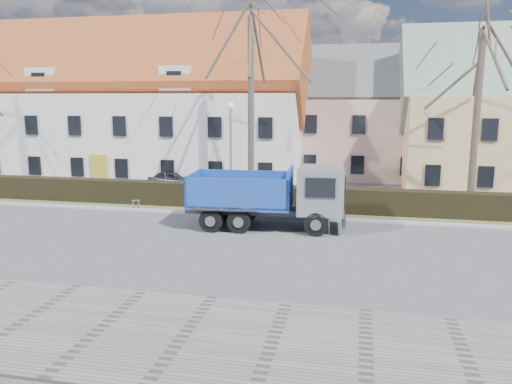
% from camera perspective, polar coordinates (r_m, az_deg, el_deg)
% --- Properties ---
extents(ground, '(120.00, 120.00, 0.00)m').
position_cam_1_polar(ground, '(20.72, -0.18, -5.84)').
color(ground, '#4D4D50').
extents(sidewalk_near, '(80.00, 5.00, 0.08)m').
position_cam_1_polar(sidewalk_near, '(13.07, -8.25, -16.01)').
color(sidewalk_near, gray).
rests_on(sidewalk_near, ground).
extents(curb_far, '(80.00, 0.30, 0.12)m').
position_cam_1_polar(curb_far, '(25.07, 2.00, -2.78)').
color(curb_far, '#A7A6A3').
rests_on(curb_far, ground).
extents(grass_strip, '(80.00, 3.00, 0.10)m').
position_cam_1_polar(grass_strip, '(26.61, 2.59, -2.02)').
color(grass_strip, '#555C33').
rests_on(grass_strip, ground).
extents(hedge, '(60.00, 0.90, 1.30)m').
position_cam_1_polar(hedge, '(26.30, 2.53, -0.84)').
color(hedge, black).
rests_on(hedge, ground).
extents(building_white, '(26.80, 10.80, 9.50)m').
position_cam_1_polar(building_white, '(39.38, -14.16, 8.68)').
color(building_white, silver).
rests_on(building_white, ground).
extents(building_pink, '(10.80, 8.80, 8.00)m').
position_cam_1_polar(building_pink, '(39.48, 11.70, 7.70)').
color(building_pink, '#CB9A8F').
rests_on(building_pink, ground).
extents(tree_1, '(9.20, 9.20, 12.65)m').
position_cam_1_polar(tree_1, '(28.61, -0.58, 11.54)').
color(tree_1, '#493C33').
rests_on(tree_1, ground).
extents(tree_2, '(8.00, 8.00, 11.00)m').
position_cam_1_polar(tree_2, '(28.55, 23.98, 8.98)').
color(tree_2, '#493C33').
rests_on(tree_2, ground).
extents(dump_truck, '(7.54, 3.20, 2.96)m').
position_cam_1_polar(dump_truck, '(22.83, 0.61, -0.47)').
color(dump_truck, '#153C96').
rests_on(dump_truck, ground).
extents(streetlight, '(0.45, 0.45, 5.78)m').
position_cam_1_polar(streetlight, '(27.50, -2.89, 4.39)').
color(streetlight, '#989898').
rests_on(streetlight, ground).
extents(cart_frame, '(0.70, 0.53, 0.57)m').
position_cam_1_polar(cart_frame, '(27.64, -13.94, -1.35)').
color(cart_frame, silver).
rests_on(cart_frame, ground).
extents(parked_car_a, '(3.88, 2.25, 1.24)m').
position_cam_1_polar(parked_car_a, '(33.26, -9.32, 1.40)').
color(parked_car_a, '#23222B').
rests_on(parked_car_a, ground).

